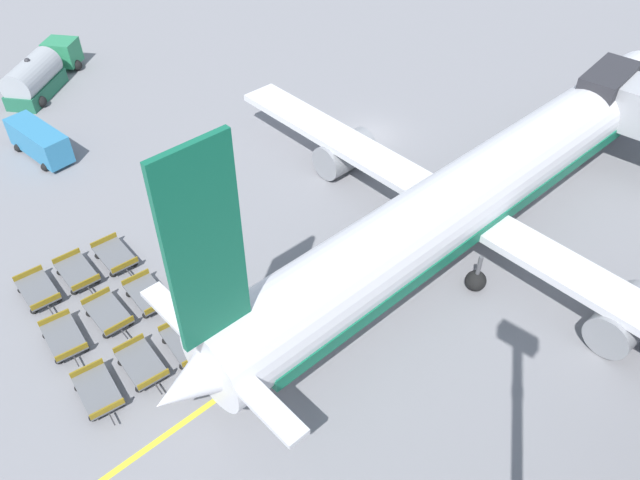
# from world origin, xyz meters

# --- Properties ---
(ground_plane) EXTENTS (500.00, 500.00, 0.00)m
(ground_plane) POSITION_xyz_m (0.00, 0.00, 0.00)
(ground_plane) COLOR gray
(airplane) EXTENTS (37.55, 42.44, 14.32)m
(airplane) POSITION_xyz_m (11.28, -5.10, 3.25)
(airplane) COLOR white
(airplane) RESTS_ON ground_plane
(fuel_tanker_primary) EXTENTS (6.84, 8.79, 3.22)m
(fuel_tanker_primary) POSITION_xyz_m (-24.25, -12.32, 1.33)
(fuel_tanker_primary) COLOR #2D8C5B
(fuel_tanker_primary) RESTS_ON ground_plane
(service_van) EXTENTS (5.49, 2.34, 2.23)m
(service_van) POSITION_xyz_m (-15.64, -17.38, 1.21)
(service_van) COLOR teal
(service_van) RESTS_ON ground_plane
(baggage_dolly_row_near_col_a) EXTENTS (3.56, 2.04, 0.92)m
(baggage_dolly_row_near_col_a) POSITION_xyz_m (-3.44, -24.75, 0.48)
(baggage_dolly_row_near_col_a) COLOR slate
(baggage_dolly_row_near_col_a) RESTS_ON ground_plane
(baggage_dolly_row_near_col_b) EXTENTS (3.57, 2.17, 0.92)m
(baggage_dolly_row_near_col_b) POSITION_xyz_m (0.51, -25.60, 0.48)
(baggage_dolly_row_near_col_b) COLOR slate
(baggage_dolly_row_near_col_b) RESTS_ON ground_plane
(baggage_dolly_row_near_col_c) EXTENTS (3.57, 2.21, 0.92)m
(baggage_dolly_row_near_col_c) POSITION_xyz_m (4.50, -26.30, 0.48)
(baggage_dolly_row_near_col_c) COLOR slate
(baggage_dolly_row_near_col_c) RESTS_ON ground_plane
(baggage_dolly_row_mid_a_col_a) EXTENTS (3.56, 2.02, 0.92)m
(baggage_dolly_row_mid_a_col_a) POSITION_xyz_m (-3.07, -22.58, 0.48)
(baggage_dolly_row_mid_a_col_a) COLOR slate
(baggage_dolly_row_mid_a_col_a) RESTS_ON ground_plane
(baggage_dolly_row_mid_a_col_b) EXTENTS (3.55, 1.97, 0.92)m
(baggage_dolly_row_mid_a_col_b) POSITION_xyz_m (0.82, -23.21, 0.48)
(baggage_dolly_row_mid_a_col_b) COLOR slate
(baggage_dolly_row_mid_a_col_b) RESTS_ON ground_plane
(baggage_dolly_row_mid_a_col_c) EXTENTS (3.57, 2.08, 0.92)m
(baggage_dolly_row_mid_a_col_c) POSITION_xyz_m (4.76, -24.02, 0.48)
(baggage_dolly_row_mid_a_col_c) COLOR slate
(baggage_dolly_row_mid_a_col_c) RESTS_ON ground_plane
(baggage_dolly_row_mid_b_col_a) EXTENTS (3.56, 2.00, 0.92)m
(baggage_dolly_row_mid_b_col_a) POSITION_xyz_m (-2.63, -20.39, 0.48)
(baggage_dolly_row_mid_b_col_a) COLOR slate
(baggage_dolly_row_mid_b_col_a) RESTS_ON ground_plane
(baggage_dolly_row_mid_b_col_b) EXTENTS (3.56, 2.05, 0.92)m
(baggage_dolly_row_mid_b_col_b) POSITION_xyz_m (1.25, -21.02, 0.48)
(baggage_dolly_row_mid_b_col_b) COLOR slate
(baggage_dolly_row_mid_b_col_b) RESTS_ON ground_plane
(baggage_dolly_row_mid_b_col_c) EXTENTS (3.57, 2.18, 0.92)m
(baggage_dolly_row_mid_b_col_c) POSITION_xyz_m (5.33, -21.79, 0.48)
(baggage_dolly_row_mid_b_col_c) COLOR slate
(baggage_dolly_row_mid_b_col_c) RESTS_ON ground_plane
(stand_guidance_stripe) EXTENTS (4.19, 37.48, 0.01)m
(stand_guidance_stripe) POSITION_xyz_m (9.56, -13.99, 0.00)
(stand_guidance_stripe) COLOR yellow
(stand_guidance_stripe) RESTS_ON ground_plane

